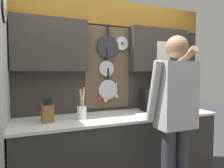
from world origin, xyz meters
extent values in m
cube|color=#38332D|center=(0.00, 0.00, 0.43)|extent=(2.37, 0.64, 0.86)
cube|color=white|center=(0.00, 0.00, 0.88)|extent=(2.40, 0.67, 0.03)
cube|color=#38332D|center=(0.00, 0.34, 1.18)|extent=(2.97, 0.04, 2.36)
cube|color=#99661E|center=(0.00, 0.31, 2.20)|extent=(2.93, 0.02, 0.33)
cube|color=#38332D|center=(-0.76, 0.24, 1.73)|extent=(0.84, 0.16, 0.61)
cube|color=#38332D|center=(0.73, 0.24, 1.73)|extent=(0.91, 0.16, 0.61)
cube|color=brown|center=(-0.04, 0.31, 1.47)|extent=(0.61, 0.01, 1.07)
cylinder|color=#2D2D33|center=(-0.04, 0.29, 1.74)|extent=(0.29, 0.02, 0.29)
cube|color=black|center=(-0.04, 0.28, 1.96)|extent=(0.02, 0.02, 0.14)
cylinder|color=#B7B7BC|center=(-0.06, 0.29, 1.46)|extent=(0.20, 0.02, 0.20)
cube|color=black|center=(-0.06, 0.28, 1.65)|extent=(0.02, 0.02, 0.17)
cylinder|color=#B7B7BC|center=(-0.04, 0.29, 1.18)|extent=(0.26, 0.02, 0.26)
cube|color=black|center=(-0.04, 0.28, 1.39)|extent=(0.02, 0.02, 0.15)
cylinder|color=silver|center=(0.16, 0.29, 1.80)|extent=(0.18, 0.01, 0.18)
sphere|color=black|center=(0.16, 0.27, 1.80)|extent=(0.03, 0.03, 0.03)
cylinder|color=red|center=(-0.16, 0.29, 1.18)|extent=(0.01, 0.01, 0.21)
ellipsoid|color=red|center=(-0.16, 0.29, 1.06)|extent=(0.05, 0.01, 0.05)
cylinder|color=silver|center=(-0.08, 0.29, 1.17)|extent=(0.01, 0.01, 0.22)
ellipsoid|color=silver|center=(-0.08, 0.29, 1.04)|extent=(0.06, 0.01, 0.05)
cylinder|color=black|center=(0.01, 0.29, 1.20)|extent=(0.01, 0.01, 0.17)
ellipsoid|color=black|center=(0.01, 0.29, 1.10)|extent=(0.06, 0.01, 0.05)
cylinder|color=silver|center=(0.09, 0.29, 1.19)|extent=(0.01, 0.01, 0.18)
ellipsoid|color=silver|center=(0.09, 0.29, 1.09)|extent=(0.05, 0.01, 0.05)
cube|color=white|center=(0.74, 0.15, 1.69)|extent=(0.21, 0.02, 0.30)
cylinder|color=white|center=(-1.19, -0.13, 1.98)|extent=(0.02, 0.24, 0.24)
torus|color=black|center=(-1.19, -0.13, 1.98)|extent=(0.02, 0.26, 0.26)
cube|color=black|center=(-1.18, -0.11, 1.94)|extent=(0.01, 0.04, 0.08)
cube|color=black|center=(0.62, -0.01, 1.04)|extent=(0.46, 0.38, 0.30)
cube|color=black|center=(0.57, -0.20, 1.04)|extent=(0.25, 0.01, 0.19)
cube|color=#333338|center=(0.78, -0.20, 1.04)|extent=(0.10, 0.01, 0.22)
cube|color=brown|center=(-0.83, -0.01, 0.98)|extent=(0.12, 0.16, 0.18)
cylinder|color=black|center=(-0.87, -0.04, 1.10)|extent=(0.02, 0.03, 0.07)
cylinder|color=black|center=(-0.86, -0.04, 1.10)|extent=(0.02, 0.03, 0.07)
cylinder|color=black|center=(-0.84, -0.04, 1.10)|extent=(0.02, 0.03, 0.05)
cylinder|color=black|center=(-0.83, -0.04, 1.10)|extent=(0.02, 0.02, 0.06)
cylinder|color=black|center=(-0.82, -0.04, 1.11)|extent=(0.02, 0.03, 0.07)
cylinder|color=black|center=(-0.81, -0.04, 1.10)|extent=(0.02, 0.03, 0.06)
cylinder|color=black|center=(-0.79, -0.04, 1.11)|extent=(0.02, 0.03, 0.08)
cylinder|color=white|center=(-0.47, -0.01, 0.96)|extent=(0.10, 0.10, 0.14)
cylinder|color=red|center=(-0.48, 0.01, 1.09)|extent=(0.07, 0.03, 0.27)
cylinder|color=silver|center=(-0.47, -0.01, 1.09)|extent=(0.04, 0.02, 0.27)
cylinder|color=silver|center=(-0.45, -0.03, 1.10)|extent=(0.03, 0.03, 0.30)
cylinder|color=tan|center=(-0.47, -0.02, 1.07)|extent=(0.04, 0.03, 0.24)
cylinder|color=tan|center=(-0.48, -0.02, 1.09)|extent=(0.05, 0.07, 0.27)
cylinder|color=silver|center=(-0.47, -0.01, 1.05)|extent=(0.03, 0.04, 0.19)
cylinder|color=tan|center=(-0.48, -0.01, 1.06)|extent=(0.03, 0.05, 0.23)
cylinder|color=black|center=(-0.48, 0.00, 1.05)|extent=(0.03, 0.05, 0.21)
cube|color=#BCBCBC|center=(0.32, -0.61, 1.19)|extent=(0.38, 0.22, 0.65)
sphere|color=#A87A5B|center=(0.32, -0.61, 1.65)|extent=(0.22, 0.22, 0.22)
cylinder|color=#BCBCBC|center=(0.09, -0.58, 1.23)|extent=(0.08, 0.21, 0.58)
cylinder|color=#A87A5B|center=(0.55, -0.37, 1.49)|extent=(0.08, 0.53, 0.38)
camera|label=1|loc=(-1.00, -2.15, 1.41)|focal=32.00mm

